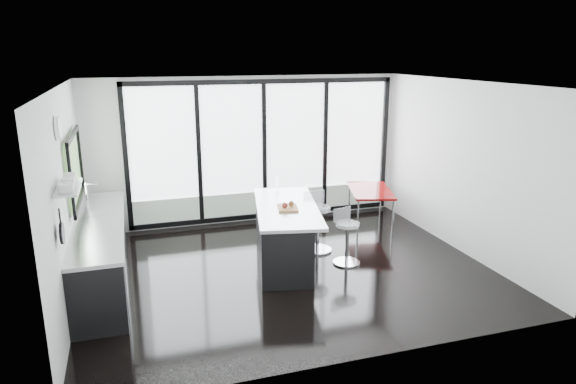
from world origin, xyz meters
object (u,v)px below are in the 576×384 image
object	(u,v)px
red_table	(370,207)
bar_stool_near	(347,243)
bar_stool_far	(317,229)
island	(282,233)

from	to	relation	value
red_table	bar_stool_near	bearing A→B (deg)	-126.39
bar_stool_far	bar_stool_near	bearing A→B (deg)	-71.40
red_table	island	bearing A→B (deg)	-150.63
island	bar_stool_far	world-z (taller)	island
bar_stool_far	island	bearing A→B (deg)	-165.81
bar_stool_far	red_table	xyz separation A→B (m)	(1.45, 0.99, -0.04)
island	bar_stool_far	xyz separation A→B (m)	(0.68, 0.21, -0.08)
island	bar_stool_near	size ratio (longest dim) A/B	3.51
bar_stool_far	red_table	bearing A→B (deg)	31.16
island	bar_stool_near	distance (m)	1.03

